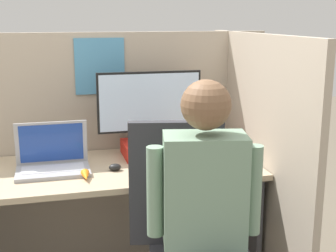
{
  "coord_description": "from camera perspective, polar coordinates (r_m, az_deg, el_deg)",
  "views": [
    {
      "loc": [
        -0.3,
        -2.07,
        1.54
      ],
      "look_at": [
        0.27,
        0.17,
        1.0
      ],
      "focal_mm": 50.0,
      "sensor_mm": 36.0,
      "label": 1
    }
  ],
  "objects": [
    {
      "name": "desk",
      "position": [
        2.62,
        -6.76,
        -8.67
      ],
      "size": [
        1.57,
        0.69,
        0.75
      ],
      "color": "tan",
      "rests_on": "ground"
    },
    {
      "name": "coffee_mug",
      "position": [
        2.87,
        5.55,
        -1.9
      ],
      "size": [
        0.08,
        0.08,
        0.1
      ],
      "color": "white",
      "rests_on": "desk"
    },
    {
      "name": "carrot_toy",
      "position": [
        2.37,
        -10.01,
        -6.01
      ],
      "size": [
        0.04,
        0.13,
        0.04
      ],
      "color": "orange",
      "rests_on": "desk"
    },
    {
      "name": "paper_box",
      "position": [
        2.73,
        -2.19,
        -2.78
      ],
      "size": [
        0.31,
        0.26,
        0.08
      ],
      "color": "red",
      "rests_on": "desk"
    },
    {
      "name": "office_chair",
      "position": [
        2.17,
        2.81,
        -13.99
      ],
      "size": [
        0.55,
        0.6,
        1.08
      ],
      "color": "#2D2D33",
      "rests_on": "ground"
    },
    {
      "name": "cubicle_panel_back",
      "position": [
        2.92,
        -7.82,
        -3.1
      ],
      "size": [
        2.07,
        0.05,
        1.46
      ],
      "color": "tan",
      "rests_on": "ground"
    },
    {
      "name": "mouse",
      "position": [
        2.49,
        -6.48,
        -5.01
      ],
      "size": [
        0.07,
        0.05,
        0.04
      ],
      "color": "black",
      "rests_on": "desk"
    },
    {
      "name": "cubicle_panel_right",
      "position": [
        2.72,
        10.56,
        -4.47
      ],
      "size": [
        0.04,
        1.33,
        1.46
      ],
      "color": "tan",
      "rests_on": "ground"
    },
    {
      "name": "stapler",
      "position": [
        2.78,
        6.85,
        -2.89
      ],
      "size": [
        0.05,
        0.14,
        0.06
      ],
      "color": "#A31919",
      "rests_on": "desk"
    },
    {
      "name": "person",
      "position": [
        1.94,
        5.35,
        -10.53
      ],
      "size": [
        0.47,
        0.49,
        1.3
      ],
      "color": "#282D4C",
      "rests_on": "ground"
    },
    {
      "name": "monitor",
      "position": [
        2.68,
        -2.25,
        2.48
      ],
      "size": [
        0.6,
        0.22,
        0.41
      ],
      "color": "black",
      "rests_on": "paper_box"
    },
    {
      "name": "laptop",
      "position": [
        2.53,
        -13.88,
        -4.3
      ],
      "size": [
        0.38,
        0.24,
        0.25
      ],
      "color": "#99999E",
      "rests_on": "desk"
    }
  ]
}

